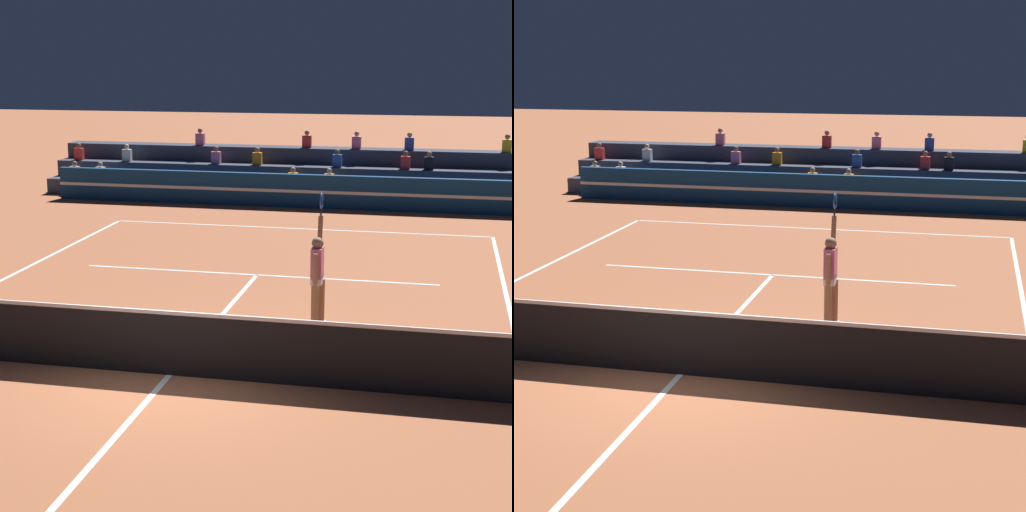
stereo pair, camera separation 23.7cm
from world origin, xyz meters
TOP-DOWN VIEW (x-y plane):
  - ground_plane at (0.00, 0.00)m, footprint 120.00×120.00m
  - court_lines at (0.00, 0.00)m, footprint 11.10×23.90m
  - tennis_net at (0.00, 0.00)m, footprint 12.00×0.10m
  - sponsor_banner_wall at (0.00, 15.43)m, footprint 18.00×0.26m
  - bleacher_stand at (0.01, 17.97)m, footprint 19.93×2.85m
  - tennis_player at (1.91, 2.93)m, footprint 0.34×0.86m
  - tennis_ball at (-0.89, 2.56)m, footprint 0.07×0.07m

SIDE VIEW (x-z plane):
  - ground_plane at x=0.00m, z-range 0.00..0.00m
  - court_lines at x=0.00m, z-range 0.00..0.01m
  - tennis_ball at x=-0.89m, z-range 0.00..0.07m
  - tennis_net at x=0.00m, z-range -0.01..1.09m
  - sponsor_banner_wall at x=0.00m, z-range 0.00..1.10m
  - bleacher_stand at x=0.01m, z-range -0.49..1.79m
  - tennis_player at x=1.91m, z-range -0.26..2.24m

